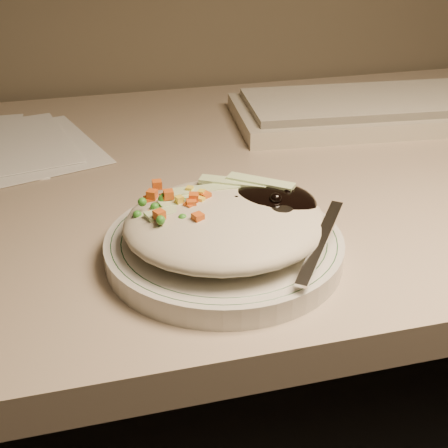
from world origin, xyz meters
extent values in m
cube|color=tan|center=(0.00, 1.38, 0.72)|extent=(1.40, 0.70, 0.04)
cylinder|color=beige|center=(-0.09, 1.18, 0.75)|extent=(0.23, 0.23, 0.02)
torus|color=#144723|center=(-0.09, 1.18, 0.76)|extent=(0.22, 0.22, 0.00)
torus|color=#144723|center=(-0.09, 1.18, 0.76)|extent=(0.20, 0.20, 0.00)
ellipsoid|color=#B0A68F|center=(-0.09, 1.17, 0.78)|extent=(0.19, 0.18, 0.04)
ellipsoid|color=black|center=(-0.04, 1.19, 0.79)|extent=(0.10, 0.09, 0.03)
ellipsoid|color=orange|center=(-0.13, 1.19, 0.78)|extent=(0.08, 0.08, 0.02)
sphere|color=black|center=(-0.07, 1.18, 0.79)|extent=(0.01, 0.01, 0.01)
sphere|color=black|center=(-0.04, 1.19, 0.79)|extent=(0.01, 0.01, 0.01)
sphere|color=black|center=(-0.02, 1.18, 0.80)|extent=(0.01, 0.01, 0.01)
sphere|color=black|center=(-0.03, 1.20, 0.79)|extent=(0.01, 0.01, 0.01)
sphere|color=black|center=(-0.04, 1.17, 0.80)|extent=(0.01, 0.01, 0.01)
sphere|color=black|center=(-0.05, 1.18, 0.79)|extent=(0.01, 0.01, 0.01)
sphere|color=black|center=(-0.04, 1.20, 0.79)|extent=(0.01, 0.01, 0.01)
cube|color=#D75717|center=(-0.14, 1.20, 0.80)|extent=(0.01, 0.01, 0.01)
cube|color=#D75717|center=(-0.12, 1.18, 0.79)|extent=(0.01, 0.01, 0.01)
cube|color=#D75717|center=(-0.15, 1.21, 0.80)|extent=(0.01, 0.01, 0.01)
cube|color=#D75717|center=(-0.11, 1.19, 0.80)|extent=(0.01, 0.01, 0.01)
cube|color=#D75717|center=(-0.12, 1.18, 0.80)|extent=(0.01, 0.01, 0.01)
cube|color=#D75717|center=(-0.15, 1.22, 0.79)|extent=(0.01, 0.01, 0.01)
cube|color=#D75717|center=(-0.14, 1.20, 0.80)|extent=(0.01, 0.01, 0.01)
cube|color=#D75717|center=(-0.12, 1.18, 0.80)|extent=(0.01, 0.01, 0.01)
cube|color=#D75717|center=(-0.10, 1.19, 0.80)|extent=(0.01, 0.01, 0.01)
cube|color=#D75717|center=(-0.14, 1.22, 0.80)|extent=(0.01, 0.01, 0.01)
cube|color=#D75717|center=(-0.15, 1.16, 0.80)|extent=(0.01, 0.01, 0.01)
cube|color=#D75717|center=(-0.12, 1.15, 0.80)|extent=(0.01, 0.01, 0.01)
cube|color=#D75717|center=(-0.16, 1.18, 0.79)|extent=(0.01, 0.01, 0.01)
cube|color=#D75717|center=(-0.15, 1.21, 0.79)|extent=(0.01, 0.01, 0.01)
sphere|color=#388C28|center=(-0.12, 1.19, 0.80)|extent=(0.01, 0.01, 0.01)
sphere|color=#388C28|center=(-0.15, 1.15, 0.80)|extent=(0.01, 0.01, 0.01)
sphere|color=#388C28|center=(-0.15, 1.19, 0.80)|extent=(0.01, 0.01, 0.01)
sphere|color=#388C28|center=(-0.16, 1.19, 0.80)|extent=(0.01, 0.01, 0.01)
sphere|color=#388C28|center=(-0.12, 1.19, 0.79)|extent=(0.01, 0.01, 0.01)
sphere|color=#388C28|center=(-0.11, 1.16, 0.79)|extent=(0.01, 0.01, 0.01)
sphere|color=#388C28|center=(-0.13, 1.19, 0.79)|extent=(0.01, 0.01, 0.01)
sphere|color=#388C28|center=(-0.14, 1.17, 0.79)|extent=(0.01, 0.01, 0.01)
sphere|color=#388C28|center=(-0.17, 1.19, 0.79)|extent=(0.01, 0.01, 0.01)
sphere|color=#388C28|center=(-0.14, 1.20, 0.80)|extent=(0.01, 0.01, 0.01)
sphere|color=#388C28|center=(-0.14, 1.20, 0.80)|extent=(0.01, 0.01, 0.01)
sphere|color=#388C28|center=(-0.15, 1.17, 0.79)|extent=(0.01, 0.01, 0.01)
sphere|color=#388C28|center=(-0.13, 1.16, 0.80)|extent=(0.01, 0.01, 0.01)
sphere|color=#388C28|center=(-0.10, 1.21, 0.79)|extent=(0.01, 0.01, 0.01)
cube|color=yellow|center=(-0.12, 1.19, 0.79)|extent=(0.01, 0.01, 0.01)
cube|color=yellow|center=(-0.11, 1.19, 0.80)|extent=(0.01, 0.01, 0.01)
cube|color=yellow|center=(-0.13, 1.20, 0.79)|extent=(0.01, 0.01, 0.01)
cube|color=yellow|center=(-0.13, 1.19, 0.80)|extent=(0.01, 0.01, 0.01)
cube|color=yellow|center=(-0.13, 1.18, 0.79)|extent=(0.01, 0.01, 0.01)
cube|color=yellow|center=(-0.11, 1.19, 0.80)|extent=(0.01, 0.01, 0.01)
cube|color=yellow|center=(-0.11, 1.21, 0.80)|extent=(0.01, 0.01, 0.01)
cube|color=yellow|center=(-0.12, 1.18, 0.79)|extent=(0.01, 0.01, 0.01)
cube|color=#B2D18C|center=(-0.10, 1.21, 0.80)|extent=(0.07, 0.02, 0.00)
cube|color=#B2D18C|center=(-0.07, 1.22, 0.80)|extent=(0.07, 0.05, 0.00)
cube|color=#B2D18C|center=(-0.13, 1.18, 0.80)|extent=(0.07, 0.03, 0.00)
cube|color=#B2D18C|center=(-0.04, 1.21, 0.80)|extent=(0.06, 0.05, 0.00)
cube|color=#B2D18C|center=(-0.08, 1.17, 0.79)|extent=(0.07, 0.03, 0.00)
cube|color=#B2D18C|center=(-0.11, 1.20, 0.80)|extent=(0.07, 0.03, 0.00)
ellipsoid|color=silver|center=(-0.04, 1.16, 0.79)|extent=(0.06, 0.06, 0.01)
cube|color=silver|center=(-0.02, 1.11, 0.78)|extent=(0.08, 0.10, 0.03)
cube|color=#B5AB95|center=(0.28, 1.49, 0.75)|extent=(0.52, 0.23, 0.02)
cube|color=beige|center=(0.28, 1.49, 0.77)|extent=(0.49, 0.20, 0.01)
camera|label=1|loc=(-0.22, 0.68, 1.06)|focal=50.00mm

